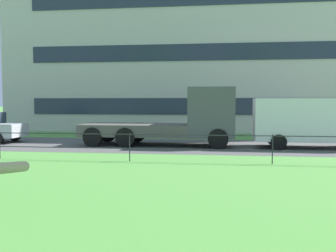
# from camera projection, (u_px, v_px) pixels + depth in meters

# --- Properties ---
(street_strip) EXTENTS (80.00, 6.06, 0.01)m
(street_strip) POSITION_uv_depth(u_px,v_px,m) (204.00, 146.00, 17.92)
(street_strip) COLOR #565454
(street_strip) RESTS_ON ground
(park_fence) EXTENTS (34.20, 0.04, 1.00)m
(park_fence) POSITION_uv_depth(u_px,v_px,m) (199.00, 143.00, 12.97)
(park_fence) COLOR #232328
(park_fence) RESTS_ON ground
(flatbed_truck_center) EXTENTS (7.37, 2.61, 2.75)m
(flatbed_truck_center) POSITION_uv_depth(u_px,v_px,m) (181.00, 120.00, 17.99)
(flatbed_truck_center) COLOR #4C4C51
(flatbed_truck_center) RESTS_ON ground
(panel_van_left) EXTENTS (5.05, 2.20, 2.24)m
(panel_van_left) POSITION_uv_depth(u_px,v_px,m) (311.00, 120.00, 17.04)
(panel_van_left) COLOR white
(panel_van_left) RESTS_ON ground
(apartment_building_background) EXTENTS (30.10, 14.77, 18.16)m
(apartment_building_background) POSITION_uv_depth(u_px,v_px,m) (216.00, 18.00, 31.68)
(apartment_building_background) COLOR beige
(apartment_building_background) RESTS_ON ground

